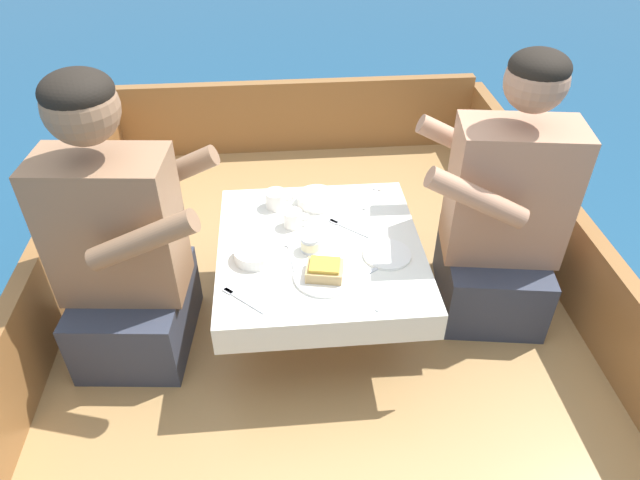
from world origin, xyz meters
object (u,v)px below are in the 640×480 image
object	(u,v)px
person_starboard	(502,218)
coffee_cup_starboard	(276,199)
person_port	(122,250)
sandwich	(325,270)
tin_can	(310,244)
coffee_cup_port	(293,218)

from	to	relation	value
person_starboard	coffee_cup_starboard	size ratio (longest dim) A/B	9.37
person_port	sandwich	size ratio (longest dim) A/B	7.78
coffee_cup_starboard	tin_can	bearing A→B (deg)	-68.52
person_port	person_starboard	xyz separation A→B (m)	(1.30, 0.09, -0.02)
sandwich	tin_can	world-z (taller)	sandwich
coffee_cup_port	sandwich	bearing A→B (deg)	-73.18
tin_can	sandwich	bearing A→B (deg)	-75.77
person_starboard	person_port	bearing A→B (deg)	12.53
person_starboard	tin_can	world-z (taller)	person_starboard
coffee_cup_port	coffee_cup_starboard	bearing A→B (deg)	113.84
person_port	coffee_cup_starboard	world-z (taller)	person_port
coffee_cup_port	tin_can	world-z (taller)	coffee_cup_port
sandwich	coffee_cup_starboard	world-z (taller)	coffee_cup_starboard
coffee_cup_port	person_port	bearing A→B (deg)	-163.75
person_port	coffee_cup_port	distance (m)	0.59
person_port	person_starboard	size ratio (longest dim) A/B	1.01
person_port	tin_can	world-z (taller)	person_port
sandwich	coffee_cup_port	world-z (taller)	coffee_cup_port
coffee_cup_port	tin_can	distance (m)	0.15
sandwich	coffee_cup_port	xyz separation A→B (m)	(-0.09, 0.29, -0.00)
sandwich	coffee_cup_port	size ratio (longest dim) A/B	1.38
person_port	coffee_cup_starboard	bearing A→B (deg)	35.60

